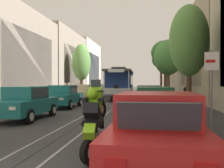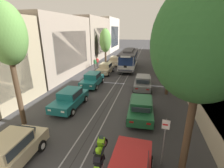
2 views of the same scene
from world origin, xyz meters
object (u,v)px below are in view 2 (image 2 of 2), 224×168
Objects in this scene: street_tree_kerb_right_mid at (161,45)px; street_sign_post at (164,137)px; parked_car_beige_fourth_left at (106,68)px; cable_car_trolley at (129,59)px; street_tree_kerb_right_fourth at (161,33)px; pedestrian_on_left_pavement at (97,62)px; parked_car_beige_near_left at (8,153)px; pedestrian_crossing_far at (170,70)px; street_tree_kerb_left_near at (7,36)px; street_tree_kerb_left_second at (105,41)px; parked_car_beige_fifth_left at (115,61)px; street_tree_kerb_right_near at (204,44)px; parked_car_teal_second_left at (70,99)px; street_tree_kerb_right_far at (159,33)px; motorcycle_with_rider at (100,156)px; parked_car_teal_mid_left at (92,79)px; parked_car_grey_mid_right at (143,82)px; pedestrian_on_right_pavement at (95,63)px; parked_car_green_second_right at (141,108)px.

street_sign_post is at bearing -91.32° from street_tree_kerb_right_mid.
cable_car_trolley is (3.04, 4.11, 0.86)m from parked_car_beige_fourth_left.
street_tree_kerb_right_fourth is 4.29× the size of pedestrian_on_left_pavement.
parked_car_beige_near_left reaches higher than pedestrian_crossing_far.
street_tree_kerb_left_near reaches higher than parked_car_beige_fourth_left.
parked_car_beige_fifth_left is at bearing -41.69° from street_tree_kerb_left_second.
street_tree_kerb_right_near is at bearing -88.94° from street_tree_kerb_right_mid.
street_tree_kerb_right_near is at bearing -33.34° from parked_car_teal_second_left.
street_tree_kerb_left_second is 2.51× the size of street_sign_post.
street_tree_kerb_right_far is 20.65m from pedestrian_crossing_far.
parked_car_teal_mid_left is at bearing 111.37° from motorcycle_with_rider.
street_tree_kerb_right_near is at bearing -93.60° from pedestrian_crossing_far.
street_tree_kerb_right_fourth reaches higher than street_tree_kerb_left_second.
pedestrian_on_left_pavement is (-8.57, 9.51, 0.19)m from parked_car_grey_mid_right.
parked_car_beige_near_left is 22.66m from cable_car_trolley.
parked_car_teal_second_left is 8.51m from parked_car_grey_mid_right.
parked_car_beige_near_left is 0.63× the size of street_tree_kerb_right_far.
motorcycle_with_rider is at bearing -156.86° from street_sign_post.
pedestrian_on_right_pavement is (-10.61, 0.02, -3.26)m from street_tree_kerb_right_mid.
street_tree_kerb_right_mid is (10.30, -5.73, -0.06)m from street_tree_kerb_left_second.
parked_car_grey_mid_right is at bearing -103.51° from street_tree_kerb_right_mid.
parked_car_green_second_right is at bearing -71.51° from parked_car_beige_fifth_left.
parked_car_beige_near_left is 1.00× the size of parked_car_beige_fifth_left.
pedestrian_on_left_pavement is at bearing 91.58° from street_tree_kerb_left_near.
parked_car_green_second_right is 13.30m from pedestrian_crossing_far.
street_sign_post is at bearing -91.16° from street_tree_kerb_right_far.
pedestrian_on_right_pavement reaches higher than parked_car_beige_fifth_left.
parked_car_grey_mid_right is 10.16m from cable_car_trolley.
parked_car_beige_near_left is at bearing -105.17° from street_tree_kerb_right_fourth.
parked_car_beige_fourth_left is at bearing -124.65° from street_tree_kerb_right_fourth.
pedestrian_on_right_pavement is (-2.65, 14.45, 0.18)m from parked_car_teal_second_left.
street_tree_kerb_left_second is (-2.44, 26.83, 3.51)m from parked_car_beige_near_left.
street_tree_kerb_left_near reaches higher than street_tree_kerb_right_far.
street_tree_kerb_right_far is at bearing 88.84° from street_sign_post.
street_tree_kerb_right_mid is 9.47m from street_tree_kerb_right_fourth.
pedestrian_on_left_pavement is at bearing 117.45° from street_tree_kerb_right_near.
street_tree_kerb_left_near is at bearing -102.96° from parked_car_teal_mid_left.
pedestrian_crossing_far is at bearing 61.75° from parked_car_grey_mid_right.
motorcycle_with_rider reaches higher than parked_car_green_second_right.
street_tree_kerb_right_far is (-0.09, 8.94, -0.23)m from street_tree_kerb_right_fourth.
pedestrian_on_right_pavement reaches higher than pedestrian_crossing_far.
street_tree_kerb_left_second is (-2.32, 14.33, 3.51)m from parked_car_teal_mid_left.
parked_car_teal_second_left is at bearing 146.66° from street_tree_kerb_right_near.
cable_car_trolley is at bearing -107.18° from street_tree_kerb_right_far.
parked_car_teal_mid_left is 15.03m from street_tree_kerb_right_near.
parked_car_teal_mid_left is at bearing -90.22° from parked_car_beige_fifth_left.
cable_car_trolley reaches higher than parked_car_teal_mid_left.
parked_car_teal_second_left is 0.62× the size of street_tree_kerb_right_far.
pedestrian_crossing_far is (1.19, -20.09, -4.62)m from street_tree_kerb_right_far.
parked_car_beige_fifth_left is at bearing 155.42° from street_tree_kerb_right_mid.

